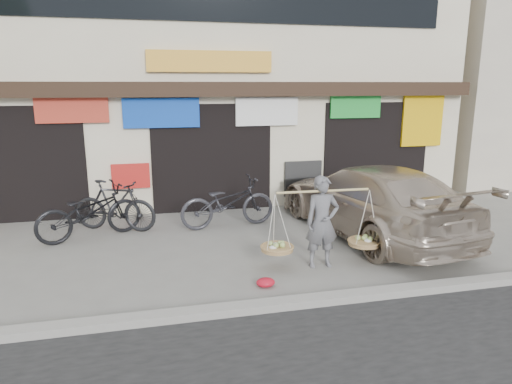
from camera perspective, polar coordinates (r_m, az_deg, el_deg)
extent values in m
plane|color=gray|center=(8.57, -2.12, -8.38)|extent=(70.00, 70.00, 0.00)
cube|color=gray|center=(6.77, 1.22, -14.02)|extent=(70.00, 0.25, 0.12)
cube|color=beige|center=(14.40, -7.37, 14.54)|extent=(14.00, 6.00, 7.00)
cube|color=black|center=(11.27, -5.60, 12.66)|extent=(14.00, 0.35, 0.35)
cube|color=black|center=(12.09, -27.35, 3.18)|extent=(3.00, 0.60, 2.70)
cube|color=black|center=(11.81, -5.67, 4.40)|extent=(3.00, 0.60, 2.70)
cube|color=black|center=(13.16, 14.21, 4.98)|extent=(3.00, 0.60, 2.70)
cube|color=#BB3624|center=(11.38, -22.00, 9.51)|extent=(1.60, 0.08, 0.60)
cube|color=#0E43BC|center=(11.26, -11.73, 9.65)|extent=(1.80, 0.08, 0.70)
cube|color=white|center=(11.63, 1.37, 10.03)|extent=(1.60, 0.08, 0.70)
cube|color=green|center=(12.44, 12.32, 10.41)|extent=(1.40, 0.08, 0.60)
cube|color=#E9B00A|center=(13.44, 20.06, 8.40)|extent=(1.20, 0.08, 1.40)
cube|color=red|center=(11.46, -15.38, 1.94)|extent=(0.90, 0.08, 0.60)
cube|color=#272727|center=(12.11, 5.92, 2.46)|extent=(1.00, 0.08, 0.60)
cube|color=gold|center=(11.35, -5.73, 15.95)|extent=(3.00, 0.08, 0.50)
imported|color=slate|center=(8.08, 8.26, -3.73)|extent=(0.61, 0.42, 1.63)
cylinder|color=tan|center=(7.94, 8.39, 0.12)|extent=(1.65, 0.11, 0.04)
cylinder|color=#A78350|center=(8.01, 2.65, -7.07)|extent=(0.56, 0.56, 0.07)
ellipsoid|color=#A5BF66|center=(7.99, 2.66, -6.67)|extent=(0.39, 0.39, 0.10)
cylinder|color=#A78350|center=(8.50, 13.33, -6.20)|extent=(0.56, 0.56, 0.07)
ellipsoid|color=#A5BF66|center=(8.48, 13.35, -5.81)|extent=(0.39, 0.39, 0.10)
imported|color=black|center=(10.13, -20.10, -2.33)|extent=(2.32, 1.55, 1.15)
imported|color=black|center=(10.49, -17.26, -1.63)|extent=(1.95, 1.24, 1.14)
imported|color=#2D2E33|center=(10.30, -3.57, -1.32)|extent=(2.24, 1.01, 1.14)
imported|color=#BEAD99|center=(10.09, 14.08, -0.93)|extent=(2.88, 5.46, 1.51)
cube|color=black|center=(12.16, 7.24, 0.78)|extent=(1.70, 0.36, 0.45)
cube|color=silver|center=(12.23, 7.08, 0.39)|extent=(0.45, 0.09, 0.12)
ellipsoid|color=red|center=(7.46, 1.21, -11.23)|extent=(0.31, 0.25, 0.14)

